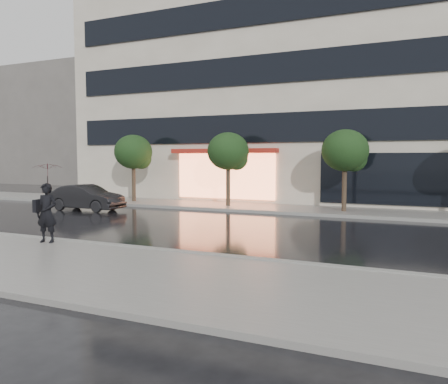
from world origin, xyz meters
The scene contains 12 objects.
ground centered at (0.00, 0.00, 0.00)m, with size 120.00×120.00×0.00m, color black.
sidewalk_near centered at (0.00, -3.25, 0.06)m, with size 60.00×4.50×0.12m, color slate.
sidewalk_far centered at (0.00, 10.25, 0.06)m, with size 60.00×3.50×0.12m, color slate.
curb_near centered at (0.00, -1.00, 0.07)m, with size 60.00×0.25×0.14m, color gray.
curb_far centered at (0.00, 8.50, 0.07)m, with size 60.00×0.25×0.14m, color gray.
office_building centered at (0.00, 17.97, 9.00)m, with size 30.00×12.76×18.00m.
bg_building_left centered at (-28.00, 26.00, 6.00)m, with size 14.00×10.00×12.00m, color #59544F.
tree_far_west centered at (-8.94, 10.03, 2.92)m, with size 2.20×2.20×3.99m.
tree_mid_west centered at (-2.94, 10.03, 2.92)m, with size 2.20×2.20×3.99m.
tree_mid_east centered at (3.06, 10.03, 2.92)m, with size 2.20×2.20×3.99m.
parked_car centered at (-9.10, 6.08, 0.65)m, with size 1.37×3.94×1.30m, color black.
pedestrian_with_umbrella centered at (-3.95, -1.50, 1.60)m, with size 1.00×1.02×2.38m.
Camera 1 is at (6.04, -11.20, 2.63)m, focal length 35.00 mm.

